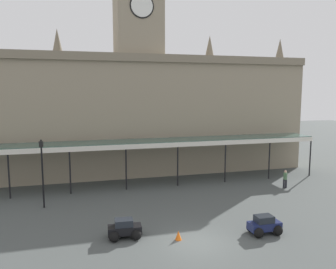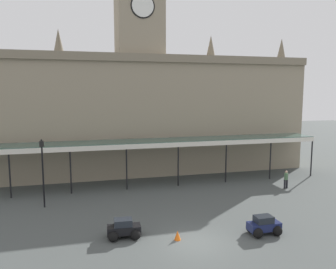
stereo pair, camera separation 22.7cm
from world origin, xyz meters
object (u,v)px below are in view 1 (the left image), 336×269
victorian_lamppost (42,166)px  traffic_cone (178,235)px  pedestrian_beside_cars (285,178)px  car_navy_sedan (264,226)px  car_black_sedan (125,230)px

victorian_lamppost → traffic_cone: size_ratio=9.41×
pedestrian_beside_cars → traffic_cone: size_ratio=2.94×
car_navy_sedan → pedestrian_beside_cars: 11.25m
car_navy_sedan → traffic_cone: (-5.52, 0.56, -0.22)m
car_black_sedan → car_navy_sedan: 8.79m
car_black_sedan → car_navy_sedan: size_ratio=1.02×
victorian_lamppost → traffic_cone: (8.41, -8.19, -3.01)m
car_black_sedan → pedestrian_beside_cars: pedestrian_beside_cars is taller
victorian_lamppost → pedestrian_beside_cars: bearing=-0.6°
car_navy_sedan → pedestrian_beside_cars: pedestrian_beside_cars is taller
car_black_sedan → traffic_cone: car_black_sedan is taller
car_black_sedan → traffic_cone: size_ratio=3.70×
car_navy_sedan → traffic_cone: size_ratio=3.62×
pedestrian_beside_cars → traffic_cone: 15.12m
car_navy_sedan → traffic_cone: bearing=174.2°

